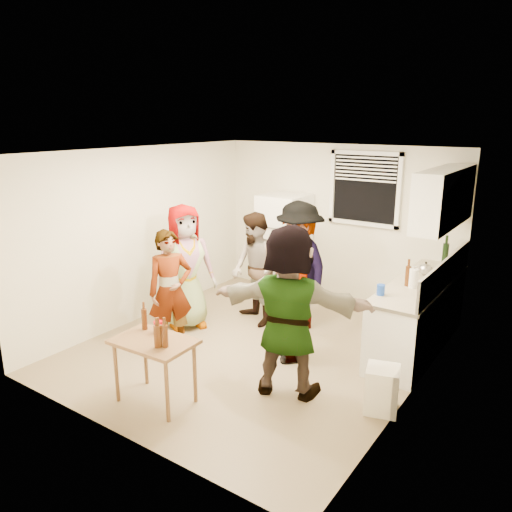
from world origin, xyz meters
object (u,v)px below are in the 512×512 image
Objects in this scene: wine_bottle at (444,266)px; serving_table at (157,401)px; trash_bin at (382,388)px; beer_bottle_table at (159,347)px; guest_back_right at (298,327)px; guest_back_left at (255,322)px; guest_grey at (187,326)px; guest_stripe at (173,347)px; blue_cup at (380,295)px; refrigerator at (284,246)px; guest_black at (293,358)px; red_cup at (158,332)px; kettle at (425,275)px; guest_orange at (287,391)px; beer_bottle_counter at (407,286)px.

serving_table is at bearing -117.30° from wine_bottle.
trash_bin is 2.27m from beer_bottle_table.
beer_bottle_table is at bearing -61.51° from guest_back_right.
guest_back_left is at bearing -148.79° from wine_bottle.
guest_stripe is at bearing -124.71° from guest_grey.
beer_bottle_table is (-1.44, -2.14, -0.20)m from blue_cup.
refrigerator is 13.64× the size of blue_cup.
refrigerator reaches higher than guest_back_right.
red_cup is at bearing -64.72° from guest_black.
beer_bottle_table is at bearing -145.85° from trash_bin.
kettle is 0.12× the size of guest_orange.
kettle reaches higher than red_cup.
guest_orange is at bearing -11.60° from guest_black.
guest_back_left is (0.73, 0.66, 0.00)m from guest_grey.
wine_bottle reaches higher than serving_table.
guest_grey is (-0.47, -1.86, -0.85)m from refrigerator.
beer_bottle_counter is 0.14× the size of guest_back_right.
wine_bottle is 0.18× the size of guest_grey.
kettle is at bearing 79.55° from blue_cup.
blue_cup is at bearing 11.32° from guest_back_right.
beer_bottle_table reaches higher than red_cup.
red_cup is at bearing -81.43° from refrigerator.
beer_bottle_counter reaches higher than guest_grey.
guest_grey is (-1.23, 1.74, -0.70)m from beer_bottle_table.
guest_grey is 1.13× the size of guest_stripe.
kettle reaches higher than guest_back_left.
beer_bottle_counter is at bearing 31.63° from guest_back_right.
red_cup is 1.91m from guest_grey.
trash_bin is at bearing 25.55° from red_cup.
guest_back_left is (-0.24, 2.15, -0.70)m from red_cup.
serving_table is 2.34m from guest_back_left.
blue_cup is at bearing 76.23° from guest_black.
refrigerator is at bearing -176.53° from wine_bottle.
guest_back_right is at bearing -49.37° from refrigerator.
guest_back_left is at bearing 154.02° from trash_bin.
trash_bin reaches higher than guest_stripe.
guest_back_left is at bearing -159.55° from guest_black.
refrigerator is 3.56m from trash_bin.
guest_stripe is (-2.65, -2.65, -0.90)m from wine_bottle.
guest_back_right is (-1.75, 1.36, -0.25)m from trash_bin.
guest_grey is (-2.67, -0.40, -0.90)m from blue_cup.
serving_table is 1.27m from guest_stripe.
kettle is at bearing -9.35° from refrigerator.
beer_bottle_counter is 2.29m from guest_back_left.
beer_bottle_counter is at bearing 73.65° from blue_cup.
wine_bottle is 0.17× the size of guest_orange.
guest_back_left is (0.41, 1.29, 0.00)m from guest_stripe.
blue_cup is 1.69m from guest_back_right.
beer_bottle_counter is 2.01× the size of red_cup.
wine_bottle is at bearing -27.54° from guest_grey.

